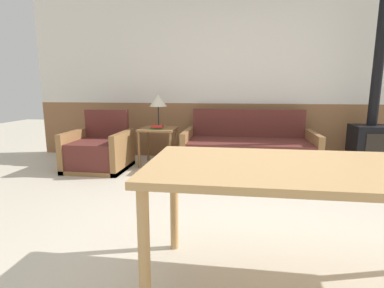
{
  "coord_description": "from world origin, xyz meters",
  "views": [
    {
      "loc": [
        -0.15,
        -2.41,
        1.18
      ],
      "look_at": [
        -0.62,
        0.91,
        0.55
      ],
      "focal_mm": 28.0,
      "sensor_mm": 36.0,
      "label": 1
    }
  ],
  "objects_px": {
    "couch": "(248,151)",
    "side_table": "(158,134)",
    "wood_stove": "(372,129)",
    "table_lamp": "(158,101)",
    "armchair": "(99,152)",
    "dining_table": "(325,178)"
  },
  "relations": [
    {
      "from": "table_lamp",
      "to": "wood_stove",
      "type": "relative_size",
      "value": 0.21
    },
    {
      "from": "couch",
      "to": "side_table",
      "type": "bearing_deg",
      "value": 179.2
    },
    {
      "from": "wood_stove",
      "to": "side_table",
      "type": "bearing_deg",
      "value": -178.92
    },
    {
      "from": "couch",
      "to": "dining_table",
      "type": "distance_m",
      "value": 2.8
    },
    {
      "from": "table_lamp",
      "to": "dining_table",
      "type": "distance_m",
      "value": 3.33
    },
    {
      "from": "dining_table",
      "to": "wood_stove",
      "type": "height_order",
      "value": "wood_stove"
    },
    {
      "from": "couch",
      "to": "dining_table",
      "type": "height_order",
      "value": "couch"
    },
    {
      "from": "couch",
      "to": "wood_stove",
      "type": "bearing_deg",
      "value": 2.59
    },
    {
      "from": "table_lamp",
      "to": "dining_table",
      "type": "height_order",
      "value": "table_lamp"
    },
    {
      "from": "table_lamp",
      "to": "armchair",
      "type": "bearing_deg",
      "value": -148.97
    },
    {
      "from": "couch",
      "to": "armchair",
      "type": "xyz_separation_m",
      "value": [
        -2.16,
        -0.36,
        0.0
      ]
    },
    {
      "from": "side_table",
      "to": "wood_stove",
      "type": "height_order",
      "value": "wood_stove"
    },
    {
      "from": "armchair",
      "to": "table_lamp",
      "type": "bearing_deg",
      "value": 17.16
    },
    {
      "from": "armchair",
      "to": "table_lamp",
      "type": "relative_size",
      "value": 1.67
    },
    {
      "from": "dining_table",
      "to": "table_lamp",
      "type": "bearing_deg",
      "value": 120.28
    },
    {
      "from": "side_table",
      "to": "table_lamp",
      "type": "bearing_deg",
      "value": 99.29
    },
    {
      "from": "couch",
      "to": "dining_table",
      "type": "bearing_deg",
      "value": -84.0
    },
    {
      "from": "armchair",
      "to": "table_lamp",
      "type": "height_order",
      "value": "table_lamp"
    },
    {
      "from": "side_table",
      "to": "wood_stove",
      "type": "distance_m",
      "value": 3.08
    },
    {
      "from": "dining_table",
      "to": "couch",
      "type": "bearing_deg",
      "value": 96.0
    },
    {
      "from": "side_table",
      "to": "wood_stove",
      "type": "relative_size",
      "value": 0.23
    },
    {
      "from": "table_lamp",
      "to": "dining_table",
      "type": "relative_size",
      "value": 0.26
    }
  ]
}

